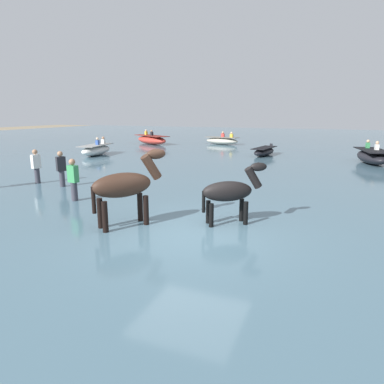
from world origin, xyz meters
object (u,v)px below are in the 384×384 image
boat_mid_channel (152,140)px  person_spectator_far (74,183)px  boat_distant_west (96,150)px  boat_distant_east (372,156)px  boat_near_starboard (264,151)px  horse_trailing_black (230,193)px  person_onlooker_right (62,171)px  boat_far_inshore (222,141)px  person_wading_close (37,169)px  horse_lead_dark_bay (126,187)px

boat_mid_channel → person_spectator_far: (7.33, -18.50, 0.21)m
boat_mid_channel → boat_distant_west: bearing=-86.7°
boat_distant_west → boat_distant_east: (16.51, 2.71, 0.03)m
boat_mid_channel → boat_near_starboard: size_ratio=1.41×
boat_distant_east → boat_mid_channel: bearing=161.3°
horse_trailing_black → person_onlooker_right: horse_trailing_black is taller
boat_far_inshore → boat_distant_east: bearing=-35.0°
boat_distant_west → person_spectator_far: person_spectator_far is taller
horse_trailing_black → person_wading_close: 8.74m
boat_distant_west → boat_mid_channel: 8.47m
horse_lead_dark_bay → boat_distant_east: (6.76, 14.22, -0.61)m
boat_near_starboard → person_onlooker_right: size_ratio=1.84×
boat_mid_channel → person_onlooker_right: 17.81m
horse_trailing_black → person_spectator_far: bearing=176.0°
boat_far_inshore → person_onlooker_right: 18.97m
person_wading_close → boat_mid_channel: bearing=103.6°
horse_trailing_black → boat_near_starboard: 14.48m
horse_trailing_black → boat_distant_east: horse_trailing_black is taller
boat_far_inshore → person_onlooker_right: bearing=-91.5°
boat_far_inshore → person_spectator_far: person_spectator_far is taller
boat_distant_west → boat_near_starboard: bearing=21.0°
horse_lead_dark_bay → person_onlooker_right: horse_lead_dark_bay is taller
boat_near_starboard → boat_mid_channel: bearing=157.4°
boat_distant_east → boat_near_starboard: size_ratio=1.22×
boat_distant_west → boat_distant_east: boat_distant_east is taller
horse_lead_dark_bay → person_wading_close: horse_lead_dark_bay is taller
person_wading_close → boat_far_inshore: bearing=84.4°
horse_trailing_black → boat_distant_west: bearing=139.3°
horse_lead_dark_bay → boat_far_inshore: size_ratio=0.68×
boat_distant_east → boat_near_starboard: boat_distant_east is taller
horse_trailing_black → boat_far_inshore: 21.90m
boat_mid_channel → boat_distant_east: bearing=-18.7°
boat_mid_channel → boat_near_starboard: 11.71m
horse_trailing_black → boat_distant_east: 13.84m
horse_lead_dark_bay → horse_trailing_black: size_ratio=1.18×
boat_distant_west → horse_trailing_black: bearing=-40.7°
boat_mid_channel → person_spectator_far: bearing=-68.4°
boat_distant_west → person_wading_close: 9.12m
boat_distant_west → boat_mid_channel: (-0.49, 8.46, 0.03)m
boat_distant_west → person_spectator_far: bearing=-55.7°
person_onlooker_right → person_spectator_far: size_ratio=1.00×
boat_mid_channel → horse_lead_dark_bay: bearing=-62.9°
boat_mid_channel → person_spectator_far: size_ratio=2.60×
boat_far_inshore → horse_lead_dark_bay: bearing=-78.9°
horse_lead_dark_bay → boat_mid_channel: size_ratio=0.51×
boat_distant_west → boat_far_inshore: 11.79m
boat_far_inshore → boat_mid_channel: 6.25m
horse_lead_dark_bay → boat_far_inshore: (-4.32, 21.97, -0.67)m
boat_distant_west → boat_near_starboard: (10.33, 3.96, -0.09)m
boat_mid_channel → person_wading_close: (4.06, -16.85, 0.21)m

